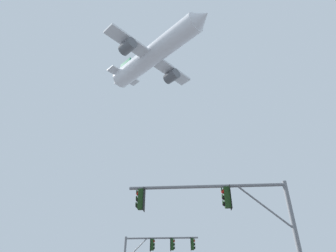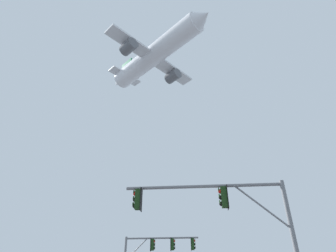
# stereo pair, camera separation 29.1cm
# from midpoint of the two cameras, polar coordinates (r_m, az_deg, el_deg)

# --- Properties ---
(signal_pole_near) EXTENTS (7.12, 0.87, 5.85)m
(signal_pole_near) POSITION_cam_midpoint_polar(r_m,az_deg,el_deg) (12.73, 12.10, -17.29)
(signal_pole_near) COLOR slate
(signal_pole_near) RESTS_ON ground
(signal_pole_far) EXTENTS (6.34, 0.83, 5.57)m
(signal_pole_far) POSITION_cam_midpoint_polar(r_m,az_deg,el_deg) (25.56, -3.11, -24.55)
(signal_pole_far) COLOR slate
(signal_pole_far) RESTS_ON ground
(airplane) EXTENTS (21.99, 22.01, 7.55)m
(airplane) POSITION_cam_midpoint_polar(r_m,az_deg,el_deg) (57.81, -3.15, 14.54)
(airplane) COLOR white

